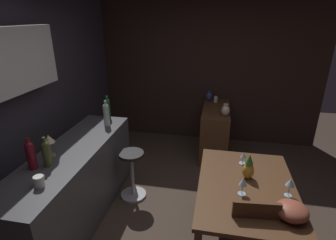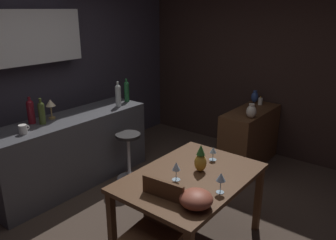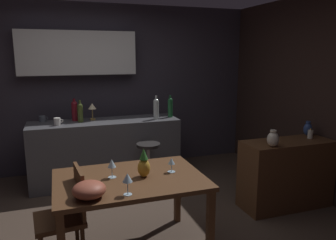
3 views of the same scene
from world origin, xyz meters
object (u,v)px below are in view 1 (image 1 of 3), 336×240
Objects in this scene: wine_glass_center at (243,156)px; vase_ceramic_blue at (209,96)px; wine_glass_right at (290,183)px; cup_white at (39,181)px; sideboard_cabinet at (215,131)px; counter_lamp at (49,141)px; fruit_bowl at (292,211)px; wine_bottle_ruby at (31,154)px; pineapple_centerpiece at (249,168)px; dining_table at (246,192)px; wine_glass_left at (243,182)px; bar_stool at (132,173)px; pillar_candle_tall at (216,99)px; vase_ceramic_ivory at (225,110)px; wine_bottle_olive at (46,153)px; wine_bottle_clear at (106,114)px; wine_bottle_green at (108,108)px.

wine_glass_center is 0.74× the size of vase_ceramic_blue.
cup_white reaches higher than wine_glass_right.
counter_lamp is at bearing 141.83° from sideboard_cabinet.
fruit_bowl is 2.35m from wine_bottle_ruby.
wine_glass_right is at bearing -123.15° from pineapple_centerpiece.
pineapple_centerpiece reaches higher than dining_table.
cup_white is at bearing 103.10° from wine_glass_right.
wine_bottle_ruby is at bearing 144.35° from sideboard_cabinet.
wine_glass_left is 0.66× the size of fruit_bowl.
pillar_candle_tall is at bearing -29.08° from bar_stool.
pineapple_centerpiece is at bearing -107.07° from bar_stool.
vase_ceramic_ivory reaches higher than wine_glass_center.
wine_bottle_olive is 2.38× the size of pillar_candle_tall.
vase_ceramic_ivory is at bearing 8.07° from pineapple_centerpiece.
pineapple_centerpiece reaches higher than sideboard_cabinet.
wine_glass_center is at bearing -168.41° from sideboard_cabinet.
wine_bottle_olive is at bearing 152.11° from vase_ceramic_blue.
wine_bottle_olive is at bearing 94.05° from wine_glass_left.
wine_bottle_clear is 1.16m from wine_bottle_ruby.
wine_bottle_clear is at bearing 67.44° from wine_glass_right.
wine_glass_left is 1.98m from wine_bottle_ruby.
wine_glass_center is at bearing -102.27° from wine_bottle_clear.
pineapple_centerpiece is 1.39× the size of vase_ceramic_ivory.
wine_bottle_clear is at bearing 119.74° from vase_ceramic_ivory.
pillar_candle_tall reaches higher than dining_table.
bar_stool is 1.99× the size of wine_bottle_green.
wine_glass_center is at bearing -166.67° from vase_ceramic_blue.
counter_lamp is 2.93m from pillar_candle_tall.
vase_ceramic_ivory is at bearing 8.44° from wine_glass_center.
pineapple_centerpiece is at bearing -171.93° from vase_ceramic_ivory.
vase_ceramic_blue reaches higher than cup_white.
vase_ceramic_blue is at bearing 60.84° from pillar_candle_tall.
wine_bottle_green is 1.35× the size of counter_lamp.
wine_bottle_green is (1.18, 1.78, 0.19)m from wine_glass_left.
wine_bottle_green is (0.90, 1.85, 0.21)m from pineapple_centerpiece.
wine_bottle_clear reaches higher than fruit_bowl.
sideboard_cabinet is at bearing 15.37° from fruit_bowl.
fruit_bowl is at bearing -164.63° from sideboard_cabinet.
bar_stool is 1.56m from wine_glass_left.
wine_glass_right is 0.69× the size of fruit_bowl.
wine_bottle_clear is (0.23, 0.40, 0.72)m from bar_stool.
vase_ceramic_ivory reaches higher than wine_glass_right.
vase_ceramic_ivory is (2.05, 0.52, 0.10)m from fruit_bowl.
wine_bottle_ruby reaches higher than wine_bottle_olive.
wine_bottle_clear is (-1.21, 1.41, 0.65)m from sideboard_cabinet.
wine_bottle_clear is 2.06m from vase_ceramic_blue.
counter_lamp is (0.04, 1.93, 0.21)m from wine_glass_left.
bar_stool is (-1.44, 1.01, -0.06)m from sideboard_cabinet.
wine_bottle_clear reaches higher than wine_glass_left.
pillar_candle_tall is at bearing 4.02° from sideboard_cabinet.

